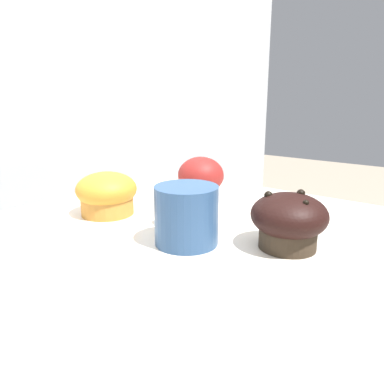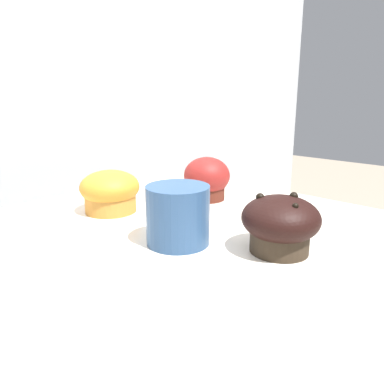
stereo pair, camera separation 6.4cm
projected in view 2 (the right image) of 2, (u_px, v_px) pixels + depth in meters
name	position (u px, v px, depth m)	size (l,w,h in m)	color
muffin_front_center	(110.00, 191.00, 0.68)	(0.11, 0.11, 0.08)	#C07D31
muffin_back_left	(280.00, 223.00, 0.50)	(0.11, 0.11, 0.08)	#33271C
muffin_back_right	(207.00, 179.00, 0.75)	(0.09, 0.09, 0.09)	#522117
coffee_cup	(177.00, 213.00, 0.53)	(0.10, 0.13, 0.08)	navy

